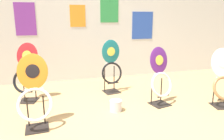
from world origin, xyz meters
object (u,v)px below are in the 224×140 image
object	(u,v)px
toilet_seat_display_orange_sun	(34,97)
paint_can	(116,105)
toilet_seat_display_white_plain	(224,82)
toilet_seat_display_purple_note	(160,77)
toilet_seat_display_teal_sax	(111,67)
toilet_seat_display_crimson_swirl	(27,74)

from	to	relation	value
toilet_seat_display_orange_sun	paint_can	size ratio (longest dim) A/B	5.10
toilet_seat_display_white_plain	toilet_seat_display_purple_note	distance (m)	0.97
paint_can	toilet_seat_display_white_plain	bearing A→B (deg)	-9.31
toilet_seat_display_white_plain	toilet_seat_display_purple_note	xyz separation A→B (m)	(-0.91, 0.33, 0.05)
toilet_seat_display_teal_sax	toilet_seat_display_white_plain	bearing A→B (deg)	-36.39
paint_can	toilet_seat_display_orange_sun	bearing A→B (deg)	-169.76
paint_can	toilet_seat_display_purple_note	bearing A→B (deg)	4.39
toilet_seat_display_orange_sun	toilet_seat_display_crimson_swirl	bearing A→B (deg)	99.83
paint_can	toilet_seat_display_crimson_swirl	bearing A→B (deg)	148.11
toilet_seat_display_white_plain	toilet_seat_display_orange_sun	size ratio (longest dim) A/B	0.97
toilet_seat_display_white_plain	toilet_seat_display_purple_note	world-z (taller)	toilet_seat_display_purple_note
toilet_seat_display_orange_sun	toilet_seat_display_teal_sax	xyz separation A→B (m)	(1.27, 1.02, 0.05)
toilet_seat_display_orange_sun	paint_can	distance (m)	1.17
toilet_seat_display_crimson_swirl	toilet_seat_display_purple_note	size ratio (longest dim) A/B	1.04
toilet_seat_display_orange_sun	toilet_seat_display_purple_note	distance (m)	1.87
toilet_seat_display_crimson_swirl	paint_can	world-z (taller)	toilet_seat_display_crimson_swirl
toilet_seat_display_orange_sun	toilet_seat_display_purple_note	bearing A→B (deg)	7.91
toilet_seat_display_white_plain	toilet_seat_display_teal_sax	size ratio (longest dim) A/B	0.93
toilet_seat_display_crimson_swirl	toilet_seat_display_teal_sax	xyz separation A→B (m)	(1.45, 0.03, 0.01)
toilet_seat_display_teal_sax	paint_can	xyz separation A→B (m)	(-0.17, -0.82, -0.38)
toilet_seat_display_orange_sun	toilet_seat_display_white_plain	bearing A→B (deg)	-1.47
toilet_seat_display_orange_sun	toilet_seat_display_teal_sax	size ratio (longest dim) A/B	0.96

